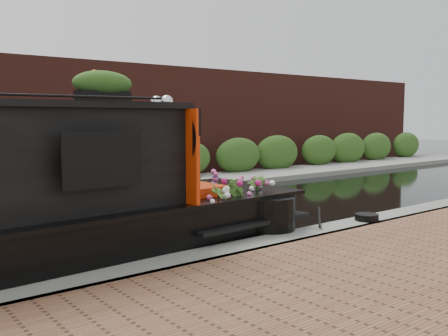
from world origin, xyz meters
TOP-DOWN VIEW (x-y plane):
  - ground at (0.00, 0.00)m, footprint 80.00×80.00m
  - near_bank_coping at (0.00, -3.30)m, footprint 40.00×0.60m
  - far_bank_path at (0.00, 4.20)m, footprint 40.00×2.40m
  - far_hedge at (0.00, 5.10)m, footprint 40.00×1.10m
  - far_brick_wall at (0.00, 7.20)m, footprint 40.00×1.00m
  - rope_fender at (1.69, -2.05)m, footprint 0.33×0.42m
  - coiled_mooring_rope at (2.80, -3.33)m, footprint 0.43×0.43m

SIDE VIEW (x-z plane):
  - ground at x=0.00m, z-range 0.00..0.00m
  - near_bank_coping at x=0.00m, z-range -0.25..0.25m
  - far_bank_path at x=0.00m, z-range -0.17..0.17m
  - far_hedge at x=0.00m, z-range -1.40..1.40m
  - far_brick_wall at x=0.00m, z-range -4.00..4.00m
  - rope_fender at x=1.69m, z-range 0.00..0.33m
  - coiled_mooring_rope at x=2.80m, z-range 0.25..0.37m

